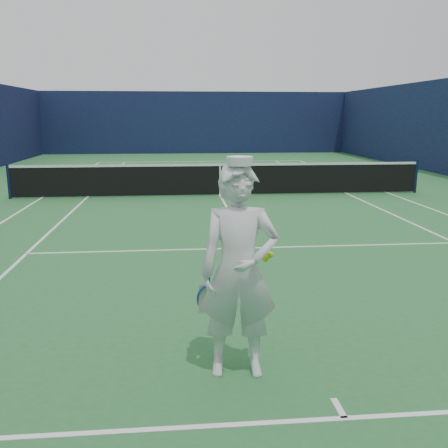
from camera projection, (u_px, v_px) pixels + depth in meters
name	position (u px, v px, depth m)	size (l,w,h in m)	color
ground	(220.00, 196.00, 15.71)	(80.00, 80.00, 0.00)	#276732
court_markings	(220.00, 195.00, 15.71)	(11.03, 23.83, 0.01)	white
windscreen_fence	(220.00, 131.00, 15.29)	(20.12, 36.12, 4.00)	#0E1636
tennis_net	(220.00, 178.00, 15.60)	(12.88, 0.09, 1.07)	#141E4C
tennis_player	(239.00, 271.00, 4.71)	(0.81, 0.54, 2.11)	white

